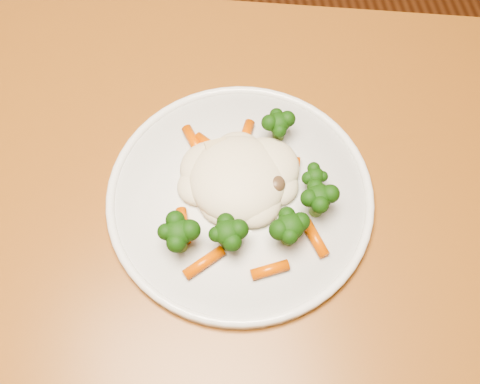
% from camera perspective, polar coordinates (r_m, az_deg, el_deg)
% --- Properties ---
extents(dining_table, '(1.24, 0.98, 0.75)m').
position_cam_1_polar(dining_table, '(0.76, -0.74, -8.77)').
color(dining_table, '#975823').
rests_on(dining_table, ground).
extents(plate, '(0.30, 0.30, 0.01)m').
position_cam_1_polar(plate, '(0.68, 0.00, -0.54)').
color(plate, white).
rests_on(plate, dining_table).
extents(meal, '(0.20, 0.20, 0.05)m').
position_cam_1_polar(meal, '(0.65, 0.56, 0.49)').
color(meal, beige).
rests_on(meal, plate).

